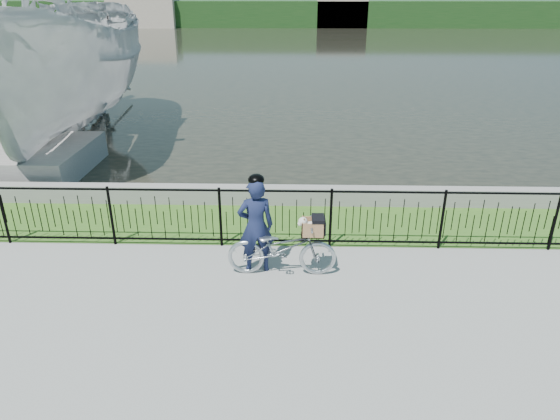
{
  "coord_description": "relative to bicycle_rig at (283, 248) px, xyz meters",
  "views": [
    {
      "loc": [
        0.31,
        -6.58,
        4.37
      ],
      "look_at": [
        0.1,
        1.0,
        1.0
      ],
      "focal_mm": 32.0,
      "sensor_mm": 36.0,
      "label": 1
    }
  ],
  "objects": [
    {
      "name": "ground",
      "position": [
        -0.15,
        -0.65,
        -0.48
      ],
      "size": [
        120.0,
        120.0,
        0.0
      ],
      "primitive_type": "plane",
      "color": "gray",
      "rests_on": "ground"
    },
    {
      "name": "far_building_right",
      "position": [
        5.85,
        57.85,
        1.12
      ],
      "size": [
        6.0,
        3.0,
        3.2
      ],
      "primitive_type": "cube",
      "color": "#B5A491",
      "rests_on": "ground"
    },
    {
      "name": "boat_near",
      "position": [
        -6.53,
        7.35,
        1.79
      ],
      "size": [
        5.67,
        11.81,
        6.19
      ],
      "color": "#BDBDBD",
      "rests_on": "water"
    },
    {
      "name": "fence",
      "position": [
        -0.15,
        0.95,
        0.09
      ],
      "size": [
        14.0,
        0.06,
        1.15
      ],
      "primitive_type": null,
      "color": "black",
      "rests_on": "ground"
    },
    {
      "name": "far_building_left",
      "position": [
        -18.15,
        57.35,
        1.52
      ],
      "size": [
        8.0,
        4.0,
        4.0
      ],
      "primitive_type": "cube",
      "color": "#B5A491",
      "rests_on": "ground"
    },
    {
      "name": "far_treeline",
      "position": [
        -0.15,
        59.35,
        1.02
      ],
      "size": [
        120.0,
        6.0,
        3.0
      ],
      "primitive_type": "cube",
      "color": "#1E4219",
      "rests_on": "ground"
    },
    {
      "name": "cyclist",
      "position": [
        -0.44,
        0.1,
        0.36
      ],
      "size": [
        0.66,
        0.5,
        1.71
      ],
      "color": "#161D3E",
      "rests_on": "ground"
    },
    {
      "name": "grass_strip",
      "position": [
        -0.15,
        1.95,
        -0.48
      ],
      "size": [
        60.0,
        2.0,
        0.01
      ],
      "primitive_type": "cube",
      "color": "#3A651F",
      "rests_on": "ground"
    },
    {
      "name": "water",
      "position": [
        -0.15,
        32.35,
        -0.48
      ],
      "size": [
        120.0,
        120.0,
        0.0
      ],
      "primitive_type": "plane",
      "color": "#27271D",
      "rests_on": "ground"
    },
    {
      "name": "bicycle_rig",
      "position": [
        0.0,
        0.0,
        0.0
      ],
      "size": [
        1.79,
        0.62,
        1.06
      ],
      "color": "#AAB0B6",
      "rests_on": "ground"
    },
    {
      "name": "quay_wall",
      "position": [
        -0.15,
        2.95,
        -0.28
      ],
      "size": [
        60.0,
        0.3,
        0.4
      ],
      "primitive_type": "cube",
      "color": "gray",
      "rests_on": "ground"
    }
  ]
}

